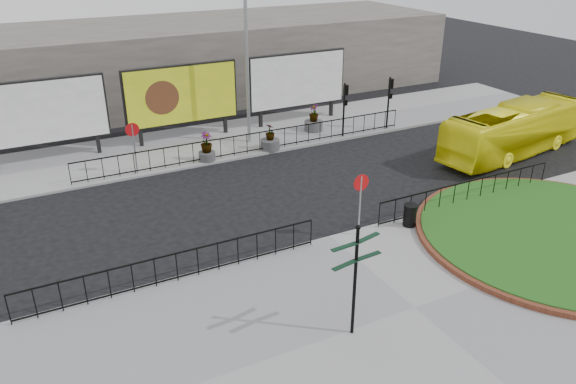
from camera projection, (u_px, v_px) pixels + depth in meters
ground at (330, 239)px, 21.21m from camera, size 90.00×90.00×0.00m
pavement_near at (414, 309)px, 17.15m from camera, size 30.00×10.00×0.12m
pavement_far at (217, 141)px, 30.85m from camera, size 44.00×6.00×0.12m
brick_edge at (557, 235)px, 21.00m from camera, size 10.40×10.40×0.18m
grass_lawn at (557, 235)px, 20.99m from camera, size 10.00×10.00×0.22m
railing_near_left at (177, 267)px, 18.19m from camera, size 10.00×0.10×1.10m
railing_near_right at (468, 192)px, 23.37m from camera, size 9.00×0.10×1.10m
railing_far at (253, 143)px, 28.83m from camera, size 18.00×0.10×1.10m
speed_sign_far at (133, 137)px, 25.90m from camera, size 0.64×0.07×2.47m
speed_sign_near at (361, 191)px, 20.49m from camera, size 0.64×0.07×2.47m
billboard_left at (41, 113)px, 27.03m from camera, size 6.20×0.31×4.10m
billboard_mid at (182, 95)px, 29.93m from camera, size 6.20×0.31×4.10m
billboard_right at (297, 80)px, 32.83m from camera, size 6.20×0.31×4.10m
lamp_post at (247, 54)px, 28.65m from camera, size 0.74×0.18×9.23m
signal_pole_a at (345, 102)px, 30.53m from camera, size 0.22×0.26×3.00m
signal_pole_b at (390, 95)px, 31.78m from camera, size 0.22×0.26×3.00m
building_backdrop at (163, 62)px, 37.87m from camera, size 40.00×10.00×5.00m
fingerpost_sign at (356, 270)px, 15.18m from camera, size 1.64×0.46×3.50m
litter_bin at (410, 215)px, 21.71m from camera, size 0.54×0.54×0.89m
bus at (514, 130)px, 28.65m from camera, size 9.65×3.58×2.62m
planter_a at (207, 149)px, 27.85m from camera, size 0.84×0.84×1.47m
planter_b at (270, 141)px, 29.36m from camera, size 1.00×1.00×1.38m
planter_c at (314, 122)px, 32.08m from camera, size 1.06×1.06×1.54m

